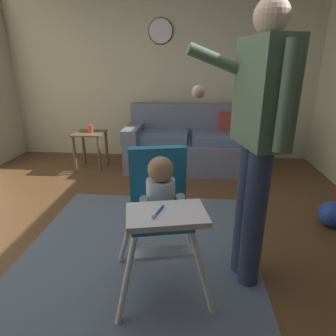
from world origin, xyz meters
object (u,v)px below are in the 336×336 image
(wall_clock, at_px, (161,31))
(side_table, at_px, (90,142))
(sippy_cup, at_px, (91,129))
(high_chair, at_px, (160,199))
(toy_ball, at_px, (332,214))
(adult_standing, at_px, (257,139))
(couch, at_px, (190,144))

(wall_clock, bearing_deg, side_table, -142.99)
(sippy_cup, relative_size, wall_clock, 0.28)
(high_chair, height_order, sippy_cup, high_chair)
(toy_ball, bearing_deg, high_chair, -149.22)
(sippy_cup, bearing_deg, toy_ball, -26.39)
(high_chair, relative_size, adult_standing, 0.53)
(couch, xyz_separation_m, adult_standing, (0.41, -2.27, 0.65))
(high_chair, xyz_separation_m, side_table, (-1.22, 2.19, -0.25))
(couch, xyz_separation_m, side_table, (-1.38, -0.21, 0.05))
(toy_ball, relative_size, wall_clock, 0.67)
(side_table, bearing_deg, adult_standing, -49.09)
(high_chair, relative_size, wall_clock, 2.62)
(sippy_cup, bearing_deg, wall_clock, 37.65)
(couch, bearing_deg, wall_clock, -135.93)
(high_chair, bearing_deg, toy_ball, 108.38)
(wall_clock, bearing_deg, couch, -45.93)
(couch, distance_m, high_chair, 2.43)
(couch, height_order, wall_clock, wall_clock)
(high_chair, bearing_deg, wall_clock, 173.63)
(couch, height_order, high_chair, high_chair)
(adult_standing, relative_size, wall_clock, 4.92)
(adult_standing, xyz_separation_m, sippy_cup, (-1.76, 2.06, -0.41))
(toy_ball, bearing_deg, wall_clock, 131.34)
(high_chair, relative_size, sippy_cup, 9.22)
(sippy_cup, distance_m, wall_clock, 1.70)
(side_table, bearing_deg, high_chair, -60.94)
(adult_standing, xyz_separation_m, side_table, (-1.78, 2.06, -0.60))
(adult_standing, height_order, sippy_cup, adult_standing)
(couch, relative_size, toy_ball, 7.45)
(couch, relative_size, sippy_cup, 17.51)
(couch, xyz_separation_m, toy_ball, (1.31, -1.53, -0.22))
(high_chair, xyz_separation_m, toy_ball, (1.47, 0.87, -0.51))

